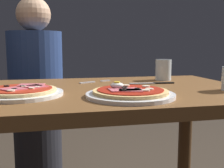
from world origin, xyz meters
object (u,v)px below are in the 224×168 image
(pizza_foreground, at_px, (130,93))
(knife, at_px, (155,83))
(pizza_across_left, at_px, (20,92))
(fork, at_px, (93,82))
(diner_person, at_px, (37,101))
(water_glass_near, at_px, (163,71))
(dining_table, at_px, (92,121))

(pizza_foreground, height_order, knife, pizza_foreground)
(pizza_across_left, height_order, fork, pizza_across_left)
(diner_person, bearing_deg, water_glass_near, 141.03)
(pizza_across_left, distance_m, water_glass_near, 0.68)
(pizza_foreground, bearing_deg, dining_table, 117.43)
(diner_person, bearing_deg, knife, 130.77)
(pizza_foreground, distance_m, fork, 0.38)
(dining_table, xyz_separation_m, pizza_across_left, (-0.25, -0.09, 0.13))
(dining_table, distance_m, pizza_foreground, 0.25)
(fork, bearing_deg, dining_table, -99.95)
(water_glass_near, xyz_separation_m, fork, (-0.34, -0.02, -0.04))
(diner_person, bearing_deg, dining_table, 108.96)
(dining_table, xyz_separation_m, water_glass_near, (0.37, 0.20, 0.17))
(pizza_foreground, relative_size, diner_person, 0.24)
(dining_table, distance_m, water_glass_near, 0.45)
(pizza_foreground, xyz_separation_m, pizza_across_left, (-0.34, 0.10, -0.00))
(pizza_across_left, distance_m, diner_person, 0.80)
(pizza_across_left, bearing_deg, fork, 44.08)
(dining_table, relative_size, pizza_foreground, 4.29)
(dining_table, xyz_separation_m, fork, (0.03, 0.18, 0.13))
(pizza_foreground, height_order, pizza_across_left, pizza_foreground)
(pizza_foreground, bearing_deg, water_glass_near, 54.65)
(pizza_foreground, distance_m, diner_person, 0.96)
(dining_table, distance_m, diner_person, 0.74)
(pizza_across_left, relative_size, fork, 1.87)
(pizza_foreground, bearing_deg, diner_person, 110.85)
(pizza_across_left, xyz_separation_m, fork, (0.28, 0.27, -0.01))
(fork, xyz_separation_m, diner_person, (-0.27, 0.51, -0.18))
(pizza_foreground, relative_size, pizza_across_left, 1.02)
(pizza_foreground, distance_m, pizza_across_left, 0.36)
(dining_table, relative_size, diner_person, 1.03)
(knife, bearing_deg, water_glass_near, 53.46)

